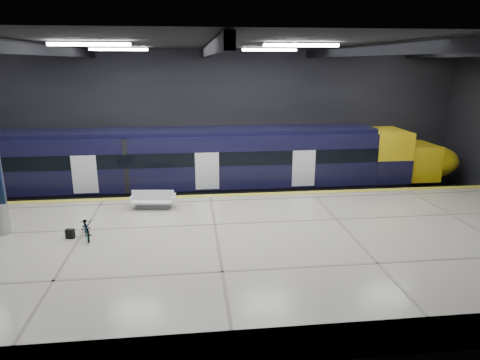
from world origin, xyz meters
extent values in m
plane|color=black|center=(0.00, 0.00, 0.00)|extent=(30.00, 30.00, 0.00)
cube|color=black|center=(0.00, 8.00, 4.00)|extent=(30.00, 0.10, 8.00)
cube|color=black|center=(0.00, -8.00, 4.00)|extent=(30.00, 0.10, 8.00)
cube|color=black|center=(0.00, 0.00, 8.00)|extent=(30.00, 16.00, 0.10)
cube|color=black|center=(-6.00, 0.00, 7.75)|extent=(0.25, 16.00, 0.40)
cube|color=black|center=(0.00, 0.00, 7.75)|extent=(0.25, 16.00, 0.40)
cube|color=black|center=(6.00, 0.00, 7.75)|extent=(0.25, 16.00, 0.40)
cube|color=white|center=(-4.00, -2.00, 7.88)|extent=(2.60, 0.18, 0.10)
cube|color=white|center=(3.00, -2.00, 7.88)|extent=(2.60, 0.18, 0.10)
cube|color=white|center=(-4.00, 4.00, 7.88)|extent=(2.60, 0.18, 0.10)
cube|color=white|center=(3.00, 4.00, 7.88)|extent=(2.60, 0.18, 0.10)
cube|color=white|center=(10.00, 4.00, 7.88)|extent=(2.60, 0.18, 0.10)
cube|color=beige|center=(0.00, -2.50, 0.55)|extent=(30.00, 11.00, 1.10)
cube|color=yellow|center=(0.00, 2.75, 1.11)|extent=(30.00, 0.40, 0.01)
cube|color=gray|center=(0.00, 4.78, 0.08)|extent=(30.00, 0.08, 0.16)
cube|color=gray|center=(0.00, 6.22, 0.08)|extent=(30.00, 0.08, 0.16)
cube|color=black|center=(-3.08, 5.50, 0.55)|extent=(24.00, 2.58, 0.80)
cube|color=black|center=(-3.08, 5.50, 2.33)|extent=(24.00, 2.80, 2.75)
cube|color=black|center=(-3.08, 5.50, 3.82)|extent=(24.00, 2.30, 0.24)
cube|color=black|center=(-3.08, 4.09, 2.60)|extent=(24.00, 0.04, 0.70)
cube|color=white|center=(-0.08, 4.08, 2.00)|extent=(1.20, 0.05, 1.90)
cube|color=yellow|center=(9.92, 5.50, 2.33)|extent=(2.00, 2.80, 2.75)
ellipsoid|color=yellow|center=(12.52, 5.50, 1.85)|extent=(3.60, 2.52, 1.90)
cube|color=black|center=(10.22, 5.50, 2.50)|extent=(1.60, 2.38, 0.80)
cube|color=#595B60|center=(-2.57, 1.22, 1.24)|extent=(1.51, 0.62, 0.28)
cube|color=white|center=(-2.57, 1.22, 1.45)|extent=(1.91, 0.98, 0.07)
cube|color=white|center=(-2.57, 1.22, 1.71)|extent=(1.84, 0.28, 0.46)
cube|color=white|center=(-3.48, 1.32, 1.56)|extent=(0.14, 0.78, 0.28)
cube|color=white|center=(-1.65, 1.12, 1.56)|extent=(0.14, 0.78, 0.28)
imported|color=#99999E|center=(-4.73, -1.77, 1.50)|extent=(0.99, 1.61, 0.80)
cube|color=black|center=(-5.33, -1.77, 1.28)|extent=(0.33, 0.24, 0.35)
camera|label=1|loc=(-0.82, -16.91, 7.34)|focal=32.00mm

